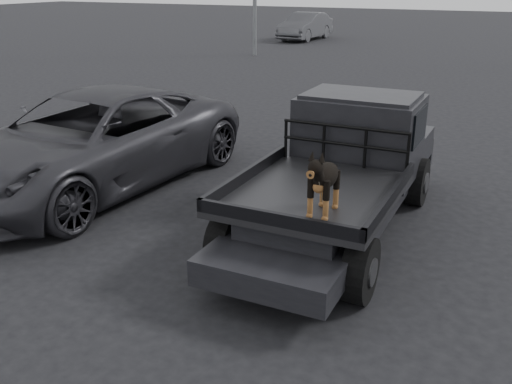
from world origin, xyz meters
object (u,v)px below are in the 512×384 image
at_px(parked_suv, 91,141).
at_px(flatbed_ute, 337,200).
at_px(dog, 324,181).
at_px(distant_car_a, 305,26).

bearing_deg(parked_suv, flatbed_ute, 5.20).
xyz_separation_m(dog, distant_car_a, (-10.14, 25.75, -0.55)).
relative_size(parked_suv, distant_car_a, 1.28).
relative_size(flatbed_ute, dog, 7.30).
height_order(flatbed_ute, dog, dog).
height_order(dog, distant_car_a, dog).
relative_size(flatbed_ute, distant_car_a, 1.20).
distance_m(dog, parked_suv, 4.91).
xyz_separation_m(flatbed_ute, parked_suv, (-4.32, -0.05, 0.34)).
xyz_separation_m(flatbed_ute, distant_car_a, (-9.82, 24.19, 0.28)).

